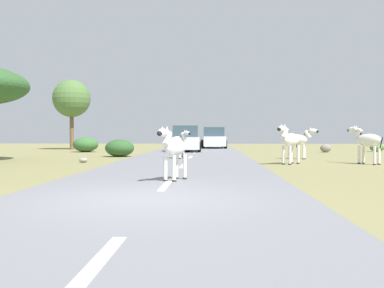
% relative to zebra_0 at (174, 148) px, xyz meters
% --- Properties ---
extents(ground_plane, '(90.00, 90.00, 0.00)m').
position_rel_zebra_0_xyz_m(ground_plane, '(-0.33, -3.07, -0.89)').
color(ground_plane, olive).
extents(road, '(6.00, 64.00, 0.05)m').
position_rel_zebra_0_xyz_m(road, '(-0.10, -3.07, -0.86)').
color(road, slate).
rests_on(road, ground_plane).
extents(lane_markings, '(0.16, 56.00, 0.01)m').
position_rel_zebra_0_xyz_m(lane_markings, '(-0.10, -4.07, -0.83)').
color(lane_markings, silver).
rests_on(lane_markings, road).
extents(zebra_0, '(0.77, 1.42, 1.40)m').
position_rel_zebra_0_xyz_m(zebra_0, '(0.00, 0.00, 0.00)').
color(zebra_0, silver).
rests_on(zebra_0, road).
extents(zebra_1, '(1.58, 0.88, 1.57)m').
position_rel_zebra_0_xyz_m(zebra_1, '(5.29, 10.34, 0.05)').
color(zebra_1, silver).
rests_on(zebra_1, ground_plane).
extents(zebra_2, '(1.25, 1.51, 1.65)m').
position_rel_zebra_0_xyz_m(zebra_2, '(4.19, 6.67, 0.10)').
color(zebra_2, silver).
rests_on(zebra_2, ground_plane).
extents(zebra_3, '(1.15, 1.53, 1.62)m').
position_rel_zebra_0_xyz_m(zebra_3, '(7.38, 6.88, 0.08)').
color(zebra_3, silver).
rests_on(zebra_3, ground_plane).
extents(zebra_4, '(1.20, 1.15, 1.39)m').
position_rel_zebra_0_xyz_m(zebra_4, '(-0.63, 9.69, -0.01)').
color(zebra_4, silver).
rests_on(zebra_4, road).
extents(car_0, '(2.27, 4.46, 1.74)m').
position_rel_zebra_0_xyz_m(car_0, '(-0.82, 18.02, -0.04)').
color(car_0, silver).
rests_on(car_0, road).
extents(car_1, '(2.21, 4.43, 1.74)m').
position_rel_zebra_0_xyz_m(car_1, '(1.15, 24.92, -0.04)').
color(car_1, silver).
rests_on(car_1, road).
extents(tree_0, '(2.94, 2.94, 5.50)m').
position_rel_zebra_0_xyz_m(tree_0, '(-10.02, 22.19, 3.11)').
color(tree_0, brown).
rests_on(tree_0, ground_plane).
extents(bush_0, '(1.58, 1.42, 0.95)m').
position_rel_zebra_0_xyz_m(bush_0, '(-4.04, 12.13, -0.41)').
color(bush_0, '#2D5628').
rests_on(bush_0, ground_plane).
extents(bush_1, '(1.72, 1.54, 1.03)m').
position_rel_zebra_0_xyz_m(bush_1, '(-7.62, 17.80, -0.37)').
color(bush_1, '#386633').
rests_on(bush_1, ground_plane).
extents(bush_4, '(0.95, 0.86, 0.57)m').
position_rel_zebra_0_xyz_m(bush_4, '(12.49, 19.21, -0.60)').
color(bush_4, '#4C7038').
rests_on(bush_4, ground_plane).
extents(rock_0, '(0.37, 0.29, 0.21)m').
position_rel_zebra_0_xyz_m(rock_0, '(-4.61, 7.36, -0.78)').
color(rock_0, gray).
rests_on(rock_0, ground_plane).
extents(rock_1, '(0.72, 0.52, 0.55)m').
position_rel_zebra_0_xyz_m(rock_1, '(8.65, 18.04, -0.61)').
color(rock_1, gray).
rests_on(rock_1, ground_plane).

